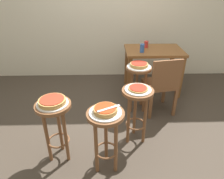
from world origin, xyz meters
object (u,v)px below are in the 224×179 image
Objects in this scene: stool_foreground at (106,129)px; stool_middle at (55,120)px; serving_plate_leftside at (138,89)px; wooden_chair at (162,84)px; stool_rear at (138,80)px; serving_plate_foreground at (105,112)px; pizza_foreground at (105,110)px; pizza_middle at (52,101)px; pizza_server_knife at (109,108)px; pizza_leftside at (138,88)px; serving_plate_rear at (139,67)px; serving_plate_middle at (53,104)px; stool_leftside at (137,105)px; cup_near_edge at (142,48)px; dining_table at (153,57)px; cup_far_edge at (146,44)px; pizza_rear at (139,65)px.

stool_foreground is 1.00× the size of stool_middle.
wooden_chair reaches higher than serving_plate_leftside.
serving_plate_foreground is at bearing -113.21° from stool_rear.
pizza_middle is (-0.50, 0.16, -0.00)m from pizza_foreground.
pizza_leftside is at bearing 26.63° from pizza_server_knife.
serving_plate_rear is (0.45, 1.06, -0.03)m from pizza_foreground.
stool_middle is (-0.50, 0.16, -0.22)m from pizza_foreground.
stool_rear is (0.96, 0.90, 0.00)m from stool_middle.
serving_plate_middle is (-0.50, 0.16, -0.03)m from pizza_foreground.
stool_middle and stool_leftside have the same top height.
cup_near_edge is 0.58× the size of pizza_server_knife.
pizza_foreground is at bearing -128.26° from wooden_chair.
cup_far_edge is at bearing 137.04° from dining_table.
cup_near_edge reaches higher than pizza_leftside.
pizza_foreground is 0.89× the size of pizza_rear.
pizza_rear is (0.00, -0.00, 0.03)m from serving_plate_rear.
pizza_middle is 1.33m from stool_rear.
serving_plate_rear is 1.34× the size of pizza_rear.
cup_far_edge is at bearing 76.85° from stool_leftside.
stool_foreground is 1.83m from dining_table.
serving_plate_leftside and serving_plate_rear have the same top height.
pizza_middle reaches higher than stool_leftside.
cup_far_edge is 1.89m from pizza_server_knife.
wooden_chair is at bearing 53.26° from stool_leftside.
pizza_middle is at bearing 162.59° from serving_plate_foreground.
wooden_chair is (0.77, 0.97, -0.03)m from stool_foreground.
stool_middle is at bearing -163.36° from stool_leftside.
dining_table is (0.78, 1.65, 0.11)m from stool_foreground.
serving_plate_foreground is 0.35× the size of wooden_chair.
serving_plate_middle is 1.98m from cup_far_edge.
pizza_middle is 1.97m from dining_table.
pizza_foreground is 1.62m from cup_near_edge.
serving_plate_foreground is 1.88m from cup_far_edge.
stool_leftside is at bearing -99.10° from pizza_rear.
pizza_server_knife is (0.53, -0.18, 0.25)m from stool_middle.
serving_plate_leftside is 0.32× the size of dining_table.
stool_leftside is 0.69m from pizza_rear.
pizza_foreground is 0.75× the size of serving_plate_leftside.
cup_far_edge is at bearing 73.26° from pizza_rear.
dining_table is (0.78, 1.65, -0.09)m from serving_plate_foreground.
serving_plate_middle is (0.00, 0.00, 0.19)m from stool_middle.
pizza_middle is 0.89m from serving_plate_leftside.
pizza_rear is (0.10, 0.64, 0.22)m from stool_leftside.
pizza_rear is (0.96, 0.90, 0.03)m from serving_plate_middle.
stool_middle is 2.65× the size of pizza_middle.
pizza_foreground is at bearing -110.27° from cup_near_edge.
stool_middle is 2.84× the size of pizza_rear.
serving_plate_foreground is (0.00, 0.00, 0.19)m from stool_foreground.
cup_far_edge reaches higher than stool_middle.
cup_far_edge is at bearing 76.85° from pizza_leftside.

